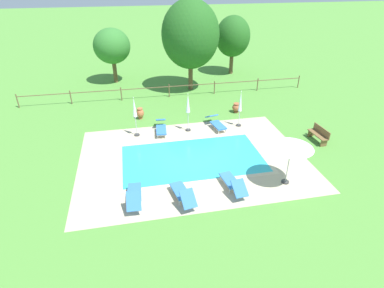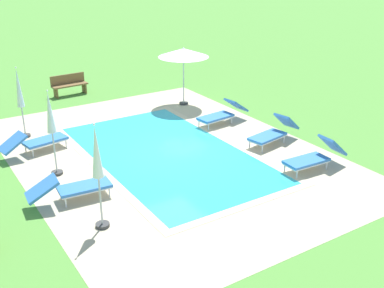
{
  "view_description": "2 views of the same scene",
  "coord_description": "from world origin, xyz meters",
  "px_view_note": "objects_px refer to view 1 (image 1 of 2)",
  "views": [
    {
      "loc": [
        -2.88,
        -13.92,
        8.9
      ],
      "look_at": [
        0.06,
        0.5,
        0.6
      ],
      "focal_mm": 29.16,
      "sensor_mm": 36.0,
      "label": 1
    },
    {
      "loc": [
        -11.61,
        6.48,
        5.86
      ],
      "look_at": [
        -1.54,
        0.05,
        0.86
      ],
      "focal_mm": 44.17,
      "sensor_mm": 36.0,
      "label": 2
    }
  ],
  "objects_px": {
    "patio_umbrella_closed_row_mid_east": "(240,104)",
    "sun_lounger_south_far": "(161,127)",
    "patio_umbrella_open_foreground": "(292,145)",
    "tree_west_mid": "(112,46)",
    "wooden_bench_lawn_side": "(319,134)",
    "terracotta_urn_by_tree": "(140,113)",
    "sun_lounger_north_mid": "(233,182)",
    "tree_far_west": "(190,35)",
    "sun_lounger_north_near_steps": "(216,123)",
    "tree_centre": "(233,37)",
    "sun_lounger_south_near_corner": "(134,195)",
    "terracotta_urn_near_fence": "(236,108)",
    "sun_lounger_north_far": "(182,193)",
    "patio_umbrella_closed_row_mid_west": "(135,111)",
    "patio_umbrella_closed_row_west": "(188,107)"
  },
  "relations": [
    {
      "from": "patio_umbrella_closed_row_mid_east",
      "to": "sun_lounger_south_far",
      "type": "bearing_deg",
      "value": 178.71
    },
    {
      "from": "patio_umbrella_open_foreground",
      "to": "tree_west_mid",
      "type": "height_order",
      "value": "tree_west_mid"
    },
    {
      "from": "wooden_bench_lawn_side",
      "to": "terracotta_urn_by_tree",
      "type": "bearing_deg",
      "value": 152.39
    },
    {
      "from": "sun_lounger_north_mid",
      "to": "tree_far_west",
      "type": "xyz_separation_m",
      "value": [
        0.82,
        13.86,
        4.04
      ]
    },
    {
      "from": "wooden_bench_lawn_side",
      "to": "terracotta_urn_by_tree",
      "type": "relative_size",
      "value": 2.0
    },
    {
      "from": "terracotta_urn_by_tree",
      "to": "wooden_bench_lawn_side",
      "type": "bearing_deg",
      "value": -27.61
    },
    {
      "from": "terracotta_urn_by_tree",
      "to": "sun_lounger_north_near_steps",
      "type": "bearing_deg",
      "value": -26.8
    },
    {
      "from": "tree_far_west",
      "to": "tree_centre",
      "type": "relative_size",
      "value": 1.33
    },
    {
      "from": "patio_umbrella_closed_row_mid_east",
      "to": "tree_centre",
      "type": "xyz_separation_m",
      "value": [
        3.05,
        11.22,
        1.96
      ]
    },
    {
      "from": "terracotta_urn_by_tree",
      "to": "tree_centre",
      "type": "height_order",
      "value": "tree_centre"
    },
    {
      "from": "sun_lounger_south_near_corner",
      "to": "wooden_bench_lawn_side",
      "type": "distance_m",
      "value": 11.35
    },
    {
      "from": "sun_lounger_south_far",
      "to": "terracotta_urn_near_fence",
      "type": "relative_size",
      "value": 3.13
    },
    {
      "from": "sun_lounger_north_far",
      "to": "sun_lounger_south_near_corner",
      "type": "distance_m",
      "value": 2.09
    },
    {
      "from": "sun_lounger_north_near_steps",
      "to": "patio_umbrella_closed_row_mid_west",
      "type": "bearing_deg",
      "value": -179.33
    },
    {
      "from": "sun_lounger_south_far",
      "to": "patio_umbrella_open_foreground",
      "type": "bearing_deg",
      "value": -51.13
    },
    {
      "from": "patio_umbrella_open_foreground",
      "to": "terracotta_urn_by_tree",
      "type": "bearing_deg",
      "value": 126.05
    },
    {
      "from": "tree_far_west",
      "to": "sun_lounger_north_near_steps",
      "type": "bearing_deg",
      "value": -88.83
    },
    {
      "from": "sun_lounger_north_mid",
      "to": "terracotta_urn_by_tree",
      "type": "bearing_deg",
      "value": 113.09
    },
    {
      "from": "wooden_bench_lawn_side",
      "to": "tree_centre",
      "type": "xyz_separation_m",
      "value": [
        -0.87,
        14.11,
        2.98
      ]
    },
    {
      "from": "sun_lounger_north_near_steps",
      "to": "patio_umbrella_closed_row_west",
      "type": "distance_m",
      "value": 2.22
    },
    {
      "from": "sun_lounger_north_mid",
      "to": "patio_umbrella_closed_row_mid_east",
      "type": "distance_m",
      "value": 6.84
    },
    {
      "from": "terracotta_urn_by_tree",
      "to": "patio_umbrella_open_foreground",
      "type": "bearing_deg",
      "value": -53.95
    },
    {
      "from": "sun_lounger_south_near_corner",
      "to": "tree_centre",
      "type": "bearing_deg",
      "value": 60.35
    },
    {
      "from": "tree_far_west",
      "to": "tree_west_mid",
      "type": "height_order",
      "value": "tree_far_west"
    },
    {
      "from": "sun_lounger_north_mid",
      "to": "patio_umbrella_open_foreground",
      "type": "xyz_separation_m",
      "value": [
        2.63,
        -0.03,
        1.7
      ]
    },
    {
      "from": "terracotta_urn_near_fence",
      "to": "tree_centre",
      "type": "distance_m",
      "value": 9.93
    },
    {
      "from": "tree_centre",
      "to": "sun_lounger_north_mid",
      "type": "bearing_deg",
      "value": -107.51
    },
    {
      "from": "sun_lounger_north_far",
      "to": "tree_centre",
      "type": "height_order",
      "value": "tree_centre"
    },
    {
      "from": "sun_lounger_north_near_steps",
      "to": "tree_centre",
      "type": "xyz_separation_m",
      "value": [
        4.55,
        11.19,
        3.09
      ]
    },
    {
      "from": "sun_lounger_north_mid",
      "to": "patio_umbrella_closed_row_mid_west",
      "type": "height_order",
      "value": "patio_umbrella_closed_row_mid_west"
    },
    {
      "from": "patio_umbrella_closed_row_mid_west",
      "to": "terracotta_urn_near_fence",
      "type": "bearing_deg",
      "value": 16.9
    },
    {
      "from": "terracotta_urn_near_fence",
      "to": "tree_far_west",
      "type": "height_order",
      "value": "tree_far_west"
    },
    {
      "from": "patio_umbrella_closed_row_mid_west",
      "to": "patio_umbrella_closed_row_mid_east",
      "type": "xyz_separation_m",
      "value": [
        6.52,
        0.03,
        -0.15
      ]
    },
    {
      "from": "sun_lounger_north_far",
      "to": "terracotta_urn_by_tree",
      "type": "relative_size",
      "value": 2.69
    },
    {
      "from": "patio_umbrella_closed_row_mid_west",
      "to": "tree_centre",
      "type": "height_order",
      "value": "tree_centre"
    },
    {
      "from": "sun_lounger_north_near_steps",
      "to": "sun_lounger_south_far",
      "type": "distance_m",
      "value": 3.51
    },
    {
      "from": "patio_umbrella_open_foreground",
      "to": "patio_umbrella_closed_row_mid_east",
      "type": "bearing_deg",
      "value": 91.47
    },
    {
      "from": "patio_umbrella_open_foreground",
      "to": "patio_umbrella_closed_row_west",
      "type": "distance_m",
      "value": 7.22
    },
    {
      "from": "sun_lounger_north_mid",
      "to": "sun_lounger_south_near_corner",
      "type": "bearing_deg",
      "value": -179.88
    },
    {
      "from": "sun_lounger_north_mid",
      "to": "tree_far_west",
      "type": "bearing_deg",
      "value": 86.63
    },
    {
      "from": "patio_umbrella_closed_row_mid_east",
      "to": "tree_west_mid",
      "type": "bearing_deg",
      "value": 126.19
    },
    {
      "from": "patio_umbrella_open_foreground",
      "to": "patio_umbrella_closed_row_west",
      "type": "bearing_deg",
      "value": 119.01
    },
    {
      "from": "sun_lounger_north_far",
      "to": "wooden_bench_lawn_side",
      "type": "relative_size",
      "value": 1.35
    },
    {
      "from": "terracotta_urn_near_fence",
      "to": "tree_centre",
      "type": "relative_size",
      "value": 0.13
    },
    {
      "from": "patio_umbrella_closed_row_mid_west",
      "to": "tree_centre",
      "type": "distance_m",
      "value": 14.88
    },
    {
      "from": "patio_umbrella_closed_row_west",
      "to": "patio_umbrella_closed_row_mid_east",
      "type": "height_order",
      "value": "patio_umbrella_closed_row_west"
    },
    {
      "from": "patio_umbrella_closed_row_west",
      "to": "terracotta_urn_near_fence",
      "type": "height_order",
      "value": "patio_umbrella_closed_row_west"
    },
    {
      "from": "sun_lounger_north_mid",
      "to": "tree_west_mid",
      "type": "distance_m",
      "value": 18.04
    },
    {
      "from": "sun_lounger_north_near_steps",
      "to": "patio_umbrella_open_foreground",
      "type": "height_order",
      "value": "patio_umbrella_open_foreground"
    },
    {
      "from": "terracotta_urn_near_fence",
      "to": "sun_lounger_south_near_corner",
      "type": "bearing_deg",
      "value": -131.6
    }
  ]
}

